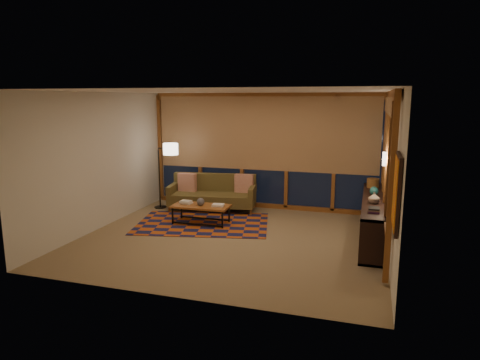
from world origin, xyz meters
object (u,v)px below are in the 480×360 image
(coffee_table, at_px, (201,214))
(bookshelf, at_px, (373,218))
(sofa, at_px, (212,193))
(floor_lamp, at_px, (159,175))

(coffee_table, height_order, bookshelf, bookshelf)
(sofa, height_order, coffee_table, sofa)
(coffee_table, relative_size, floor_lamp, 0.75)
(sofa, relative_size, floor_lamp, 1.26)
(coffee_table, bearing_deg, floor_lamp, 145.36)
(floor_lamp, relative_size, bookshelf, 0.52)
(coffee_table, distance_m, floor_lamp, 1.83)
(sofa, distance_m, bookshelf, 3.71)
(floor_lamp, bearing_deg, coffee_table, -21.22)
(sofa, xyz_separation_m, floor_lamp, (-1.28, -0.14, 0.38))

